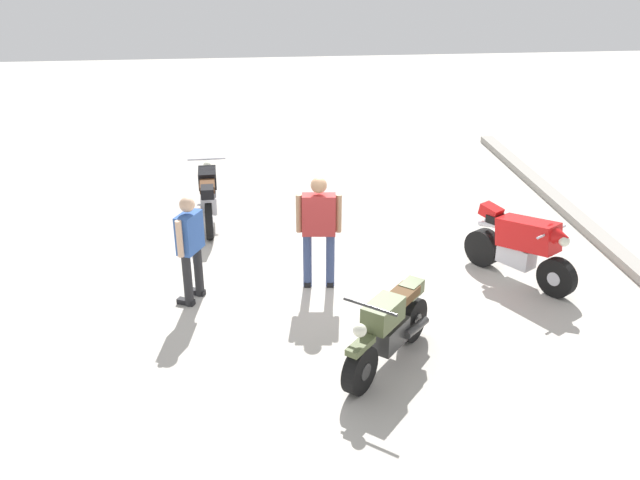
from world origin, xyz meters
TOP-DOWN VIEW (x-y plane):
  - ground_plane at (0.00, 0.00)m, footprint 40.00×40.00m
  - curb_edge at (0.00, 4.60)m, footprint 14.00×0.30m
  - motorcycle_red_sportbike at (0.36, 2.66)m, footprint 1.73×1.24m
  - motorcycle_black_cruiser at (-2.42, -2.19)m, footprint 2.09×0.70m
  - motorcycle_olive_vintage at (2.38, 0.22)m, footprint 1.61×1.36m
  - person_in_red_shirt at (0.25, -0.43)m, footprint 0.35×0.68m
  - person_in_blue_shirt at (0.50, -2.29)m, footprint 0.61×0.46m

SIDE VIEW (x-z plane):
  - ground_plane at x=0.00m, z-range 0.00..0.00m
  - curb_edge at x=0.00m, z-range 0.00..0.15m
  - motorcycle_olive_vintage at x=2.38m, z-range -0.05..1.02m
  - motorcycle_black_cruiser at x=-2.42m, z-range -0.02..1.06m
  - motorcycle_red_sportbike at x=0.36m, z-range 0.02..1.17m
  - person_in_blue_shirt at x=0.50m, z-range 0.10..1.72m
  - person_in_red_shirt at x=0.25m, z-range 0.14..1.89m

